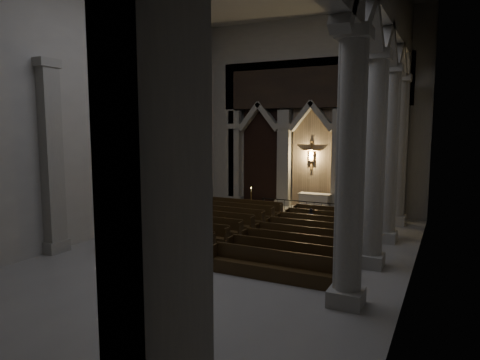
{
  "coord_description": "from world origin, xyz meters",
  "views": [
    {
      "loc": [
        8.12,
        -14.81,
        5.26
      ],
      "look_at": [
        -0.78,
        3.0,
        2.81
      ],
      "focal_mm": 32.0,
      "sensor_mm": 36.0,
      "label": 1
    }
  ],
  "objects": [
    {
      "name": "worshipper",
      "position": [
        1.72,
        6.16,
        0.57
      ],
      "size": [
        0.45,
        0.33,
        1.13
      ],
      "primitive_type": "imported",
      "rotation": [
        0.0,
        0.0,
        -0.16
      ],
      "color": "black",
      "rests_on": "ground"
    },
    {
      "name": "room",
      "position": [
        0.0,
        0.0,
        7.6
      ],
      "size": [
        24.0,
        24.1,
        12.0
      ],
      "color": "gray",
      "rests_on": "ground"
    },
    {
      "name": "altar_rail",
      "position": [
        0.0,
        9.38,
        0.62
      ],
      "size": [
        4.75,
        0.09,
        0.93
      ],
      "color": "black",
      "rests_on": "ground"
    },
    {
      "name": "sanctuary_wall",
      "position": [
        0.0,
        11.54,
        6.62
      ],
      "size": [
        14.0,
        0.77,
        12.0
      ],
      "color": "gray",
      "rests_on": "ground"
    },
    {
      "name": "sanctuary_step",
      "position": [
        0.0,
        10.6,
        0.07
      ],
      "size": [
        8.5,
        2.6,
        0.15
      ],
      "primitive_type": "cube",
      "color": "gray",
      "rests_on": "ground"
    },
    {
      "name": "right_arcade",
      "position": [
        5.5,
        1.33,
        7.83
      ],
      "size": [
        1.0,
        24.0,
        12.0
      ],
      "color": "gray",
      "rests_on": "ground"
    },
    {
      "name": "candle_stand_right",
      "position": [
        3.24,
        9.26,
        0.33
      ],
      "size": [
        0.21,
        0.21,
        1.23
      ],
      "color": "#B58C37",
      "rests_on": "ground"
    },
    {
      "name": "left_pilasters",
      "position": [
        -6.75,
        3.5,
        3.91
      ],
      "size": [
        0.6,
        13.0,
        8.03
      ],
      "color": "gray",
      "rests_on": "ground"
    },
    {
      "name": "altar",
      "position": [
        0.49,
        10.95,
        0.66
      ],
      "size": [
        2.0,
        0.8,
        1.01
      ],
      "color": "beige",
      "rests_on": "sanctuary_step"
    },
    {
      "name": "pews",
      "position": [
        0.0,
        3.02,
        0.34
      ],
      "size": [
        10.02,
        9.51,
        1.03
      ],
      "color": "black",
      "rests_on": "ground"
    },
    {
      "name": "candle_stand_left",
      "position": [
        -3.13,
        9.28,
        0.42
      ],
      "size": [
        0.26,
        0.26,
        1.53
      ],
      "color": "#B58C37",
      "rests_on": "ground"
    }
  ]
}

